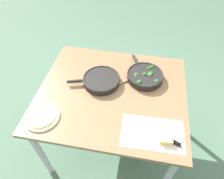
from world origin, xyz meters
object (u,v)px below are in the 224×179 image
at_px(skillet_eggs, 101,80).
at_px(dinner_plate_stack, 42,116).
at_px(wooden_spoon, 121,83).
at_px(cheese_block, 166,139).
at_px(skillet_broccoli, 145,76).
at_px(grater_knife, 164,137).

distance_m(skillet_eggs, dinner_plate_stack, 0.50).
relative_size(wooden_spoon, cheese_block, 3.77).
height_order(skillet_broccoli, wooden_spoon, skillet_broccoli).
bearing_deg(grater_knife, cheese_block, 132.93).
height_order(cheese_block, dinner_plate_stack, cheese_block).
xyz_separation_m(skillet_eggs, dinner_plate_stack, (0.32, 0.39, -0.01)).
distance_m(skillet_eggs, cheese_block, 0.64).
xyz_separation_m(skillet_eggs, wooden_spoon, (-0.15, -0.02, -0.02)).
distance_m(skillet_broccoli, dinner_plate_stack, 0.81).
relative_size(wooden_spoon, grater_knife, 1.07).
bearing_deg(wooden_spoon, cheese_block, 90.79).
xyz_separation_m(wooden_spoon, grater_knife, (-0.33, 0.41, 0.00)).
bearing_deg(grater_knife, skillet_broccoli, -49.58).
height_order(grater_knife, cheese_block, cheese_block).
relative_size(skillet_eggs, wooden_spoon, 1.30).
height_order(wooden_spoon, cheese_block, cheese_block).
bearing_deg(cheese_block, dinner_plate_stack, -1.67).
bearing_deg(skillet_broccoli, dinner_plate_stack, 99.70).
bearing_deg(grater_knife, skillet_eggs, -16.07).
bearing_deg(wooden_spoon, dinner_plate_stack, 3.43).
bearing_deg(dinner_plate_stack, grater_knife, 179.74).
distance_m(skillet_eggs, grater_knife, 0.62).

